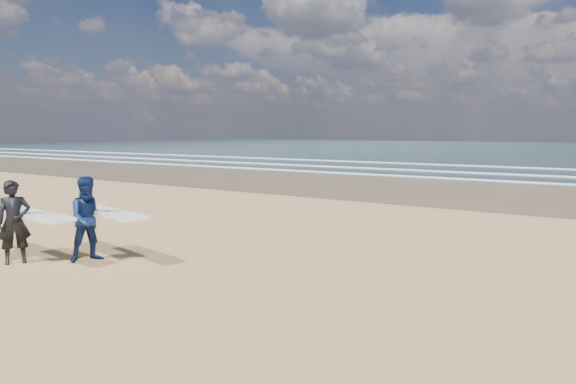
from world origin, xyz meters
The scene contains 2 objects.
surfer_near centered at (-0.19, 0.18, 0.85)m, with size 2.24×1.08×1.67m.
surfer_far centered at (0.85, 1.10, 0.87)m, with size 2.26×1.33×1.72m.
Camera 1 is at (9.81, -5.24, 2.63)m, focal length 32.00 mm.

